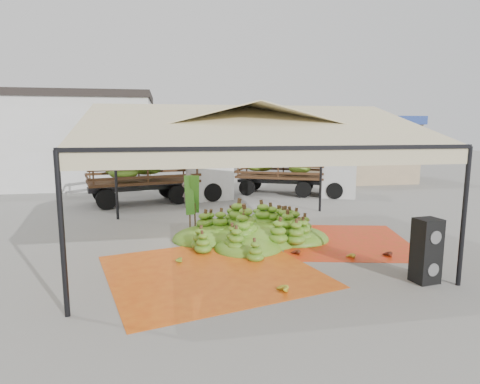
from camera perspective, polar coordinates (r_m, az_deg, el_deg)
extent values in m
plane|color=slate|center=(11.96, 0.37, -7.30)|extent=(90.00, 90.00, 0.00)
cylinder|color=black|center=(7.73, -23.99, -5.72)|extent=(0.10, 0.10, 3.00)
cylinder|color=black|center=(9.72, 29.23, -3.19)|extent=(0.10, 0.10, 3.00)
cylinder|color=black|center=(15.50, -17.22, 1.71)|extent=(0.10, 0.10, 3.00)
cylinder|color=black|center=(16.58, 11.42, 2.39)|extent=(0.10, 0.10, 3.00)
pyramid|color=#C2AE89|center=(11.48, 0.39, 9.71)|extent=(8.00, 8.00, 1.00)
cube|color=black|center=(11.49, 0.39, 7.21)|extent=(8.00, 8.00, 0.08)
cube|color=#C2AE89|center=(11.50, 0.38, 6.31)|extent=(8.00, 8.00, 0.36)
cube|color=silver|center=(26.48, -27.87, 6.11)|extent=(14.00, 6.00, 5.00)
cube|color=black|center=(26.53, -28.31, 11.94)|extent=(14.30, 6.30, 0.40)
cube|color=tan|center=(27.20, 16.17, 5.37)|extent=(6.00, 5.00, 3.60)
cube|color=navy|center=(27.16, 16.36, 9.69)|extent=(6.30, 5.30, 0.50)
cube|color=#D46213|center=(9.76, -4.15, -11.11)|extent=(5.62, 5.46, 0.01)
cube|color=red|center=(12.59, 14.56, -6.74)|extent=(4.55, 4.69, 0.01)
ellipsoid|color=#497418|center=(12.21, 2.03, -4.40)|extent=(5.54, 4.81, 1.06)
ellipsoid|color=#B48924|center=(10.94, 15.27, -8.70)|extent=(0.46, 0.40, 0.19)
ellipsoid|color=#B19C23|center=(8.54, 5.64, -13.42)|extent=(0.53, 0.46, 0.22)
ellipsoid|color=#5F2915|center=(11.38, 19.99, -8.19)|extent=(0.45, 0.37, 0.20)
ellipsoid|color=#5A2A14|center=(10.95, 7.74, -8.44)|extent=(0.51, 0.47, 0.19)
ellipsoid|color=#557D1A|center=(10.42, -9.14, -9.38)|extent=(0.45, 0.39, 0.19)
ellipsoid|color=#5C801A|center=(11.29, 1.68, 5.25)|extent=(0.24, 0.24, 0.20)
ellipsoid|color=#5C801A|center=(11.70, 8.91, 5.27)|extent=(0.24, 0.24, 0.20)
ellipsoid|color=#5C801A|center=(12.28, 15.56, 5.22)|extent=(0.24, 0.24, 0.20)
ellipsoid|color=#5C801A|center=(13.01, 21.53, 5.12)|extent=(0.24, 0.24, 0.20)
cube|color=black|center=(9.86, 24.83, -9.57)|extent=(0.58, 0.52, 0.72)
cube|color=black|center=(9.67, 25.11, -5.53)|extent=(0.58, 0.52, 0.72)
imported|color=gray|center=(17.29, -7.37, 0.22)|extent=(0.59, 0.45, 1.48)
cube|color=#462D17|center=(18.75, -13.59, 1.55)|extent=(5.18, 3.27, 0.12)
cube|color=silver|center=(19.56, -4.43, 2.36)|extent=(2.17, 2.46, 2.21)
cylinder|color=black|center=(17.66, -18.46, -1.00)|extent=(0.91, 0.48, 0.86)
cylinder|color=black|center=(19.55, -19.03, -0.10)|extent=(0.91, 0.48, 0.86)
cylinder|color=black|center=(18.20, -8.80, -0.35)|extent=(0.91, 0.48, 0.86)
cylinder|color=black|center=(20.04, -10.26, 0.47)|extent=(0.91, 0.48, 0.86)
cylinder|color=black|center=(18.69, -3.97, -0.02)|extent=(0.91, 0.48, 0.86)
cylinder|color=black|center=(20.48, -5.82, 0.75)|extent=(0.91, 0.48, 0.86)
ellipsoid|color=#407819|center=(18.70, -13.64, 3.01)|extent=(4.14, 2.58, 0.67)
cube|color=gold|center=(18.76, -12.24, 4.26)|extent=(2.32, 2.31, 0.24)
cube|color=#472B17|center=(20.86, 5.82, 2.27)|extent=(4.87, 3.65, 0.11)
cube|color=silver|center=(20.67, 13.87, 2.24)|extent=(2.24, 2.42, 2.03)
cylinder|color=black|center=(20.34, 1.02, 0.64)|extent=(0.83, 0.57, 0.80)
cylinder|color=black|center=(22.05, 2.01, 1.29)|extent=(0.83, 0.57, 0.80)
cylinder|color=black|center=(19.93, 8.98, 0.35)|extent=(0.83, 0.57, 0.80)
cylinder|color=black|center=(21.68, 9.36, 1.04)|extent=(0.83, 0.57, 0.80)
cylinder|color=black|center=(19.87, 13.31, 0.20)|extent=(0.83, 0.57, 0.80)
cylinder|color=black|center=(21.62, 13.33, 0.89)|extent=(0.83, 0.57, 0.80)
ellipsoid|color=#5A7D1A|center=(20.81, 5.84, 3.48)|extent=(3.88, 2.89, 0.62)
cube|color=yellow|center=(20.73, 7.07, 4.42)|extent=(2.33, 2.33, 0.22)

